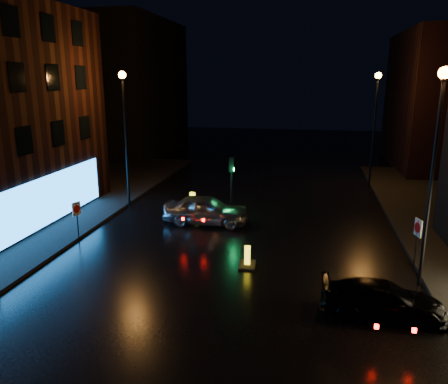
{
  "coord_description": "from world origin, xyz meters",
  "views": [
    {
      "loc": [
        3.21,
        -11.05,
        7.97
      ],
      "look_at": [
        -0.56,
        8.36,
        2.8
      ],
      "focal_mm": 35.0,
      "sensor_mm": 36.0,
      "label": 1
    }
  ],
  "objects_px": {
    "traffic_signal": "(231,205)",
    "bollard_far": "(193,206)",
    "road_sign_left": "(77,212)",
    "bollard_near": "(247,262)",
    "road_sign_right": "(418,232)",
    "silver_hatchback": "(206,210)",
    "dark_sedan": "(383,300)"
  },
  "relations": [
    {
      "from": "traffic_signal",
      "to": "bollard_far",
      "type": "height_order",
      "value": "traffic_signal"
    },
    {
      "from": "traffic_signal",
      "to": "road_sign_left",
      "type": "xyz_separation_m",
      "value": [
        -6.7,
        -6.18,
        1.03
      ]
    },
    {
      "from": "bollard_near",
      "to": "road_sign_right",
      "type": "bearing_deg",
      "value": 4.34
    },
    {
      "from": "bollard_near",
      "to": "bollard_far",
      "type": "xyz_separation_m",
      "value": [
        -4.55,
        7.79,
        0.04
      ]
    },
    {
      "from": "road_sign_left",
      "to": "road_sign_right",
      "type": "height_order",
      "value": "road_sign_right"
    },
    {
      "from": "traffic_signal",
      "to": "road_sign_right",
      "type": "bearing_deg",
      "value": -35.74
    },
    {
      "from": "bollard_near",
      "to": "silver_hatchback",
      "type": "bearing_deg",
      "value": 116.82
    },
    {
      "from": "dark_sedan",
      "to": "bollard_near",
      "type": "xyz_separation_m",
      "value": [
        -5.14,
        3.21,
        -0.4
      ]
    },
    {
      "from": "traffic_signal",
      "to": "bollard_far",
      "type": "relative_size",
      "value": 2.38
    },
    {
      "from": "silver_hatchback",
      "to": "dark_sedan",
      "type": "bearing_deg",
      "value": -136.74
    },
    {
      "from": "road_sign_left",
      "to": "road_sign_right",
      "type": "bearing_deg",
      "value": 18.79
    },
    {
      "from": "road_sign_left",
      "to": "road_sign_right",
      "type": "distance_m",
      "value": 15.8
    },
    {
      "from": "silver_hatchback",
      "to": "bollard_near",
      "type": "xyz_separation_m",
      "value": [
        3.1,
        -5.3,
        -0.6
      ]
    },
    {
      "from": "silver_hatchback",
      "to": "bollard_far",
      "type": "xyz_separation_m",
      "value": [
        -1.46,
        2.49,
        -0.56
      ]
    },
    {
      "from": "traffic_signal",
      "to": "bollard_near",
      "type": "xyz_separation_m",
      "value": [
        2.04,
        -7.51,
        -0.3
      ]
    },
    {
      "from": "traffic_signal",
      "to": "bollard_far",
      "type": "bearing_deg",
      "value": 173.63
    },
    {
      "from": "bollard_far",
      "to": "road_sign_right",
      "type": "distance_m",
      "value": 13.55
    },
    {
      "from": "bollard_near",
      "to": "bollard_far",
      "type": "bearing_deg",
      "value": 116.84
    },
    {
      "from": "dark_sedan",
      "to": "traffic_signal",
      "type": "bearing_deg",
      "value": 34.77
    },
    {
      "from": "dark_sedan",
      "to": "bollard_far",
      "type": "xyz_separation_m",
      "value": [
        -9.7,
        11.0,
        -0.37
      ]
    },
    {
      "from": "road_sign_right",
      "to": "bollard_near",
      "type": "bearing_deg",
      "value": -7.46
    },
    {
      "from": "traffic_signal",
      "to": "dark_sedan",
      "type": "distance_m",
      "value": 12.9
    },
    {
      "from": "road_sign_left",
      "to": "road_sign_right",
      "type": "relative_size",
      "value": 0.9
    },
    {
      "from": "road_sign_left",
      "to": "dark_sedan",
      "type": "bearing_deg",
      "value": 2.0
    },
    {
      "from": "road_sign_right",
      "to": "traffic_signal",
      "type": "bearing_deg",
      "value": -51.0
    },
    {
      "from": "silver_hatchback",
      "to": "bollard_far",
      "type": "relative_size",
      "value": 3.25
    },
    {
      "from": "road_sign_right",
      "to": "silver_hatchback",
      "type": "bearing_deg",
      "value": -38.38
    },
    {
      "from": "dark_sedan",
      "to": "bollard_far",
      "type": "distance_m",
      "value": 14.67
    },
    {
      "from": "silver_hatchback",
      "to": "bollard_far",
      "type": "distance_m",
      "value": 2.94
    },
    {
      "from": "bollard_near",
      "to": "bollard_far",
      "type": "height_order",
      "value": "bollard_far"
    },
    {
      "from": "traffic_signal",
      "to": "road_sign_right",
      "type": "relative_size",
      "value": 1.51
    },
    {
      "from": "road_sign_left",
      "to": "road_sign_right",
      "type": "xyz_separation_m",
      "value": [
        15.79,
        -0.37,
        0.18
      ]
    }
  ]
}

